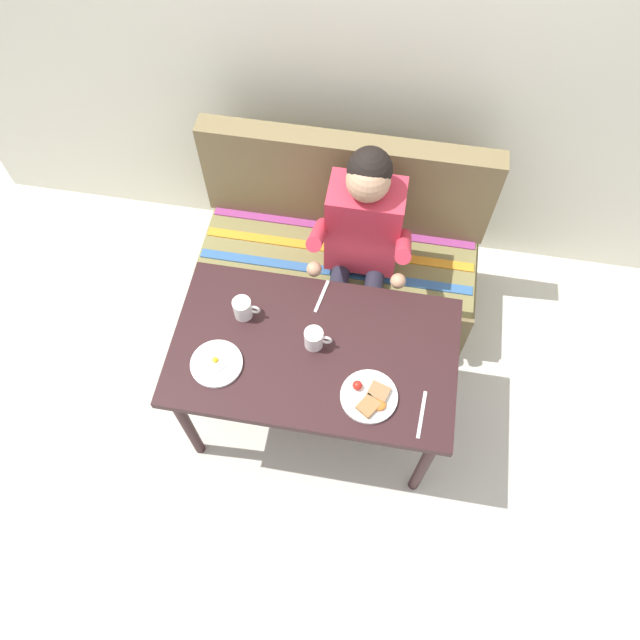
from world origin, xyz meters
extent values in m
plane|color=beige|center=(0.00, 0.00, 0.00)|extent=(8.00, 8.00, 0.00)
cube|color=silver|center=(0.00, 1.27, 1.30)|extent=(4.40, 0.10, 2.60)
cube|color=black|center=(0.00, 0.00, 0.71)|extent=(1.20, 0.70, 0.04)
cylinder|color=black|center=(-0.54, -0.29, 0.34)|extent=(0.05, 0.05, 0.69)
cylinder|color=black|center=(0.54, -0.29, 0.34)|extent=(0.05, 0.05, 0.69)
cylinder|color=black|center=(-0.54, 0.29, 0.34)|extent=(0.05, 0.05, 0.69)
cylinder|color=black|center=(0.54, 0.29, 0.34)|extent=(0.05, 0.05, 0.69)
cube|color=brown|center=(0.00, 0.72, 0.20)|extent=(1.44, 0.56, 0.40)
cube|color=olive|center=(0.00, 0.72, 0.43)|extent=(1.40, 0.52, 0.06)
cube|color=brown|center=(0.00, 0.94, 0.73)|extent=(1.44, 0.12, 0.54)
cube|color=#336099|center=(0.00, 0.58, 0.46)|extent=(1.38, 0.05, 0.01)
cube|color=orange|center=(0.00, 0.72, 0.46)|extent=(1.38, 0.05, 0.01)
cube|color=#93387A|center=(0.00, 0.86, 0.46)|extent=(1.38, 0.05, 0.01)
cube|color=#C42E41|center=(0.12, 0.66, 0.76)|extent=(0.34, 0.22, 0.48)
sphere|color=tan|center=(0.12, 0.64, 1.09)|extent=(0.19, 0.19, 0.19)
sphere|color=black|center=(0.12, 0.67, 1.12)|extent=(0.19, 0.19, 0.19)
cylinder|color=#C42E41|center=(-0.07, 0.52, 0.83)|extent=(0.07, 0.29, 0.23)
cylinder|color=#C42E41|center=(0.31, 0.52, 0.83)|extent=(0.07, 0.29, 0.23)
sphere|color=tan|center=(-0.07, 0.40, 0.73)|extent=(0.07, 0.07, 0.07)
sphere|color=tan|center=(0.31, 0.40, 0.73)|extent=(0.07, 0.07, 0.07)
cylinder|color=#232333|center=(0.04, 0.49, 0.52)|extent=(0.09, 0.34, 0.09)
cylinder|color=#232333|center=(0.04, 0.32, 0.26)|extent=(0.08, 0.08, 0.52)
cube|color=black|center=(0.04, 0.26, 0.03)|extent=(0.09, 0.20, 0.05)
cylinder|color=#232333|center=(0.21, 0.49, 0.52)|extent=(0.09, 0.34, 0.09)
cylinder|color=#232333|center=(0.21, 0.32, 0.26)|extent=(0.08, 0.08, 0.52)
cube|color=black|center=(0.21, 0.26, 0.03)|extent=(0.09, 0.20, 0.05)
cylinder|color=white|center=(0.25, -0.17, 0.74)|extent=(0.23, 0.23, 0.02)
cube|color=olive|center=(0.29, -0.15, 0.76)|extent=(0.10, 0.09, 0.02)
cube|color=#96653A|center=(0.26, -0.22, 0.76)|extent=(0.10, 0.10, 0.02)
sphere|color=red|center=(0.20, -0.14, 0.76)|extent=(0.04, 0.04, 0.04)
ellipsoid|color=#CC6623|center=(0.29, -0.21, 0.76)|extent=(0.06, 0.05, 0.02)
cylinder|color=white|center=(-0.38, -0.13, 0.74)|extent=(0.22, 0.22, 0.01)
ellipsoid|color=white|center=(-0.38, -0.13, 0.75)|extent=(0.09, 0.08, 0.01)
sphere|color=yellow|center=(-0.39, -0.13, 0.76)|extent=(0.03, 0.03, 0.03)
cylinder|color=white|center=(-0.01, 0.03, 0.78)|extent=(0.08, 0.08, 0.10)
cylinder|color=brown|center=(-0.01, 0.03, 0.82)|extent=(0.07, 0.07, 0.01)
torus|color=white|center=(0.05, 0.03, 0.78)|extent=(0.05, 0.01, 0.05)
cylinder|color=white|center=(-0.33, 0.12, 0.78)|extent=(0.08, 0.08, 0.10)
cylinder|color=brown|center=(-0.33, 0.12, 0.82)|extent=(0.07, 0.07, 0.01)
torus|color=white|center=(-0.28, 0.12, 0.78)|extent=(0.05, 0.01, 0.05)
cube|color=silver|center=(-0.01, 0.26, 0.73)|extent=(0.04, 0.17, 0.00)
cube|color=silver|center=(0.47, -0.21, 0.73)|extent=(0.03, 0.20, 0.00)
camera|label=1|loc=(0.22, -1.11, 2.98)|focal=33.90mm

